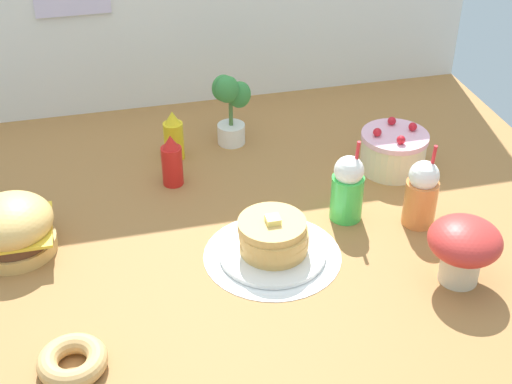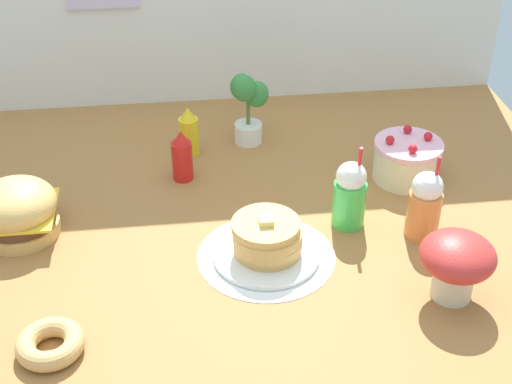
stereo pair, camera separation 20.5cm
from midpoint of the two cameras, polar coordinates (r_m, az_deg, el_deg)
ground_plane at (r=2.03m, az=0.89°, el=-4.88°), size 2.25×1.92×0.02m
doily_mat at (r=2.00m, az=3.74°, el=-5.17°), size 0.38×0.38×0.00m
burger at (r=2.12m, az=-15.73°, el=-1.49°), size 0.23×0.23×0.17m
pancake_stack at (r=1.97m, az=3.85°, el=-4.00°), size 0.29×0.29×0.13m
layer_cake at (r=2.36m, az=14.24°, el=2.38°), size 0.22×0.22×0.16m
ketchup_bottle at (r=2.29m, az=-3.30°, el=2.71°), size 0.07×0.07×0.17m
mustard_bottle at (r=2.42m, az=-2.90°, el=4.64°), size 0.07×0.07×0.17m
cream_soda_cup at (r=2.10m, az=10.18°, el=-0.29°), size 0.10×0.10×0.26m
orange_float_cup at (r=2.10m, az=15.89°, el=-1.07°), size 0.10×0.10×0.26m
donut_pink_glaze at (r=1.76m, az=-12.68°, el=-11.70°), size 0.16×0.16×0.05m
potted_plant at (r=2.46m, az=1.76°, el=6.77°), size 0.13×0.10×0.26m
mushroom_stool at (r=1.91m, az=18.54°, el=-5.28°), size 0.19×0.19×0.18m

